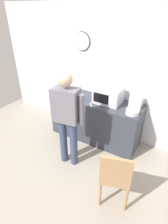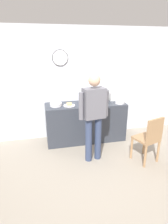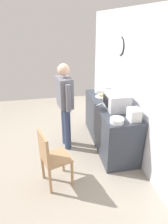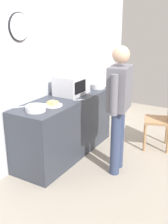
{
  "view_description": "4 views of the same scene",
  "coord_description": "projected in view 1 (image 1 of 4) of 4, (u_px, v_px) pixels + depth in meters",
  "views": [
    {
      "loc": [
        1.35,
        -1.64,
        2.49
      ],
      "look_at": [
        -0.07,
        0.7,
        0.9
      ],
      "focal_mm": 29.11,
      "sensor_mm": 36.0,
      "label": 1
    },
    {
      "loc": [
        -1.1,
        -2.9,
        2.17
      ],
      "look_at": [
        -0.27,
        0.69,
        0.89
      ],
      "focal_mm": 30.84,
      "sensor_mm": 36.0,
      "label": 2
    },
    {
      "loc": [
        3.28,
        0.03,
        2.39
      ],
      "look_at": [
        -0.14,
        0.7,
        0.75
      ],
      "focal_mm": 31.5,
      "sensor_mm": 36.0,
      "label": 3
    },
    {
      "loc": [
        -3.33,
        -1.0,
        2.02
      ],
      "look_at": [
        -0.24,
        0.81,
        0.8
      ],
      "focal_mm": 44.41,
      "sensor_mm": 36.0,
      "label": 4
    }
  ],
  "objects": [
    {
      "name": "toaster",
      "position": [
        136.0,
        101.0,
        3.3
      ],
      "size": [
        0.22,
        0.18,
        0.2
      ],
      "primitive_type": "cube",
      "color": "silver",
      "rests_on": "kitchen_counter"
    },
    {
      "name": "salad_bowl",
      "position": [
        67.0,
        92.0,
        3.84
      ],
      "size": [
        0.26,
        0.26,
        0.07
      ],
      "primitive_type": "cylinder",
      "color": "white",
      "rests_on": "kitchen_counter"
    },
    {
      "name": "ground_plane",
      "position": [
        66.0,
        177.0,
        3.07
      ],
      "size": [
        6.0,
        6.0,
        0.0
      ],
      "primitive_type": "plane",
      "color": "#9E9384"
    },
    {
      "name": "wooden_chair",
      "position": [
        115.0,
        176.0,
        2.43
      ],
      "size": [
        0.5,
        0.5,
        0.94
      ],
      "color": "#A87F56",
      "rests_on": "ground_plane"
    },
    {
      "name": "microwave",
      "position": [
        108.0,
        95.0,
        3.41
      ],
      "size": [
        0.5,
        0.39,
        0.3
      ],
      "color": "silver",
      "rests_on": "kitchen_counter"
    },
    {
      "name": "back_wall",
      "position": [
        110.0,
        76.0,
        3.6
      ],
      "size": [
        5.4,
        0.13,
        2.6
      ],
      "color": "silver",
      "rests_on": "ground_plane"
    },
    {
      "name": "cereal_bowl",
      "position": [
        132.0,
        112.0,
        3.09
      ],
      "size": [
        0.22,
        0.22,
        0.08
      ],
      "primitive_type": "cylinder",
      "color": "white",
      "rests_on": "kitchen_counter"
    },
    {
      "name": "fork_utensil",
      "position": [
        91.0,
        105.0,
        3.38
      ],
      "size": [
        0.12,
        0.15,
        0.01
      ],
      "primitive_type": "cube",
      "rotation": [
        0.0,
        0.0,
        2.23
      ],
      "color": "silver",
      "rests_on": "kitchen_counter"
    },
    {
      "name": "sandwich_plate",
      "position": [
        77.0,
        96.0,
        3.68
      ],
      "size": [
        0.26,
        0.26,
        0.07
      ],
      "color": "white",
      "rests_on": "kitchen_counter"
    },
    {
      "name": "spoon_utensil",
      "position": [
        75.0,
        89.0,
        4.05
      ],
      "size": [
        0.15,
        0.11,
        0.01
      ],
      "primitive_type": "cube",
      "rotation": [
        0.0,
        0.0,
        2.55
      ],
      "color": "silver",
      "rests_on": "kitchen_counter"
    },
    {
      "name": "kitchen_counter",
      "position": [
        95.0,
        119.0,
        3.79
      ],
      "size": [
        1.84,
        0.62,
        0.9
      ],
      "primitive_type": "cube",
      "color": "#333842",
      "rests_on": "ground_plane"
    },
    {
      "name": "person_standing",
      "position": [
        67.0,
        115.0,
        2.89
      ],
      "size": [
        0.58,
        0.3,
        1.7
      ],
      "color": "#334061",
      "rests_on": "ground_plane"
    }
  ]
}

